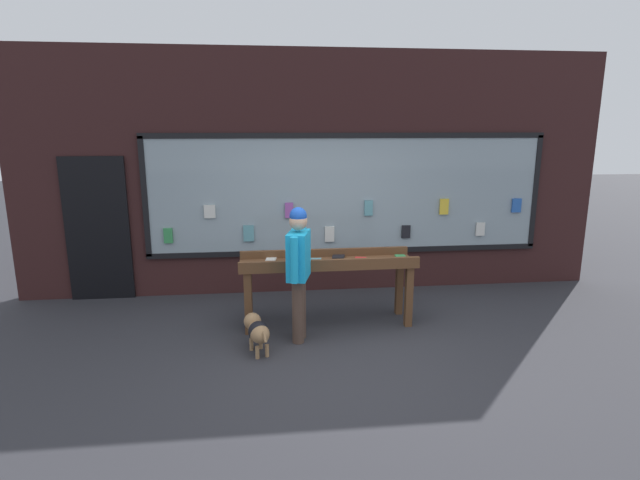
# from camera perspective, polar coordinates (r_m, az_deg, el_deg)

# --- Properties ---
(ground_plane) EXTENTS (40.00, 40.00, 0.00)m
(ground_plane) POSITION_cam_1_polar(r_m,az_deg,el_deg) (5.75, 2.08, -12.99)
(ground_plane) COLOR #2D2D33
(shopfront_facade) EXTENTS (8.83, 0.29, 3.61)m
(shopfront_facade) POSITION_cam_1_polar(r_m,az_deg,el_deg) (7.58, -0.55, 7.34)
(shopfront_facade) COLOR #331919
(shopfront_facade) RESTS_ON ground_plane
(display_table_main) EXTENTS (2.23, 0.62, 0.93)m
(display_table_main) POSITION_cam_1_polar(r_m,az_deg,el_deg) (6.36, 0.86, -3.29)
(display_table_main) COLOR brown
(display_table_main) RESTS_ON ground_plane
(person_browsing) EXTENTS (0.32, 0.63, 1.61)m
(person_browsing) POSITION_cam_1_polar(r_m,az_deg,el_deg) (5.81, -2.46, -2.85)
(person_browsing) COLOR #4C382D
(person_browsing) RESTS_ON ground_plane
(small_dog) EXTENTS (0.34, 0.58, 0.40)m
(small_dog) POSITION_cam_1_polar(r_m,az_deg,el_deg) (5.75, -7.16, -10.19)
(small_dog) COLOR #99724C
(small_dog) RESTS_ON ground_plane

